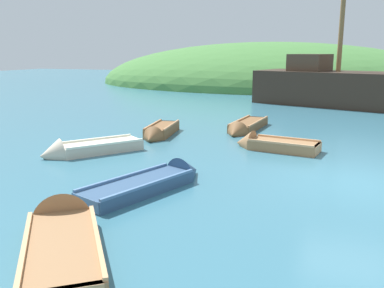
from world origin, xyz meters
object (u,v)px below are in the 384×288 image
at_px(sailing_ship, 370,94).
at_px(rowboat_far, 245,128).
at_px(rowboat_outer_right, 271,146).
at_px(rowboat_portside, 159,133).
at_px(rowboat_outer_left, 86,150).
at_px(rowboat_near_dock, 156,183).
at_px(rowboat_center, 62,238).

distance_m(sailing_ship, rowboat_far, 11.66).
height_order(rowboat_outer_right, rowboat_far, rowboat_outer_right).
relative_size(sailing_ship, rowboat_portside, 5.30).
xyz_separation_m(sailing_ship, rowboat_outer_left, (-9.74, -16.38, -0.74)).
distance_m(rowboat_outer_right, rowboat_far, 3.68).
relative_size(rowboat_near_dock, rowboat_far, 1.01).
bearing_deg(rowboat_far, rowboat_outer_left, -29.74).
relative_size(rowboat_near_dock, rowboat_outer_left, 1.17).
relative_size(rowboat_portside, rowboat_center, 0.89).
distance_m(sailing_ship, rowboat_near_dock, 19.74).
relative_size(rowboat_near_dock, rowboat_portside, 1.23).
xyz_separation_m(rowboat_near_dock, rowboat_center, (-0.20, -3.62, 0.01)).
xyz_separation_m(sailing_ship, rowboat_far, (-5.55, -10.22, -0.75)).
xyz_separation_m(rowboat_portside, rowboat_center, (2.49, -9.77, -0.03)).
bearing_deg(rowboat_outer_left, rowboat_outer_right, 153.10).
relative_size(rowboat_near_dock, rowboat_center, 1.09).
bearing_deg(sailing_ship, rowboat_far, -101.44).
bearing_deg(rowboat_portside, sailing_ship, 137.49).
distance_m(rowboat_outer_right, rowboat_near_dock, 5.73).
height_order(rowboat_outer_right, rowboat_center, rowboat_center).
distance_m(rowboat_outer_left, rowboat_far, 7.45).
height_order(rowboat_outer_right, rowboat_outer_left, rowboat_outer_left).
distance_m(sailing_ship, rowboat_outer_left, 19.07).
relative_size(rowboat_outer_right, rowboat_portside, 0.96).
relative_size(rowboat_outer_left, rowboat_portside, 1.06).
height_order(rowboat_far, rowboat_center, rowboat_center).
distance_m(sailing_ship, rowboat_center, 23.26).
relative_size(rowboat_outer_right, rowboat_far, 0.79).
bearing_deg(rowboat_far, rowboat_outer_right, 32.23).
height_order(rowboat_near_dock, rowboat_outer_left, rowboat_outer_left).
xyz_separation_m(rowboat_portside, rowboat_far, (3.08, 2.43, -0.03)).
xyz_separation_m(sailing_ship, rowboat_center, (-6.15, -22.42, -0.76)).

